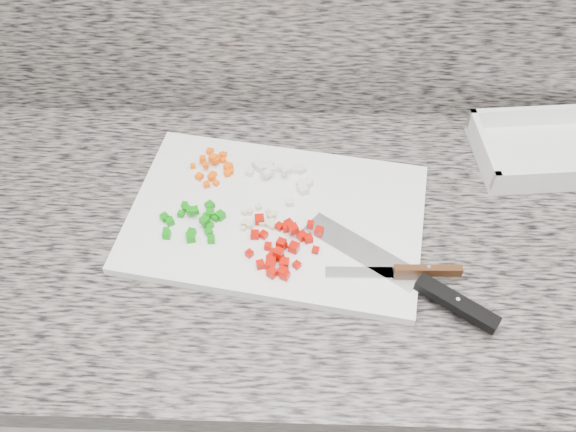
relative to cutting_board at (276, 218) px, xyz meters
The scene contains 11 objects.
cabinet 0.49m from the cutting_board, ahead, with size 3.92×0.62×0.86m, color silver.
countertop 0.12m from the cutting_board, ahead, with size 3.96×0.64×0.04m, color slate.
cutting_board is the anchor object (origin of this frame).
carrot_pile 0.15m from the cutting_board, 136.70° to the left, with size 0.08×0.09×0.02m.
onion_pile 0.08m from the cutting_board, 83.62° to the left, with size 0.12×0.10×0.02m.
green_pepper_pile 0.13m from the cutting_board, 169.04° to the right, with size 0.11×0.08×0.02m.
red_pepper_pile 0.07m from the cutting_board, 80.08° to the right, with size 0.12×0.12×0.02m.
garlic_pile 0.03m from the cutting_board, 148.44° to the right, with size 0.06×0.06×0.01m.
chef_knife 0.26m from the cutting_board, 31.21° to the right, with size 0.28×0.22×0.02m.
paring_knife 0.23m from the cutting_board, 28.46° to the right, with size 0.20×0.02×0.02m.
tray 0.49m from the cutting_board, 19.01° to the left, with size 0.25×0.19×0.05m.
Camera 1 is at (-0.07, 0.79, 1.70)m, focal length 40.00 mm.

